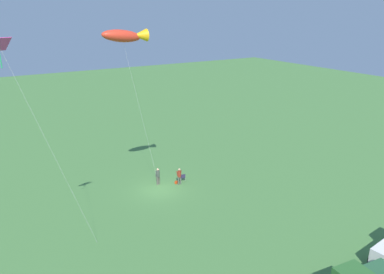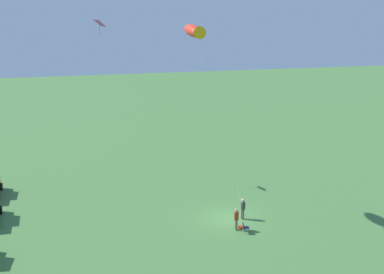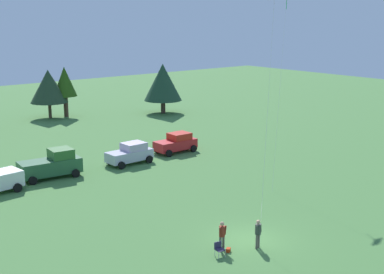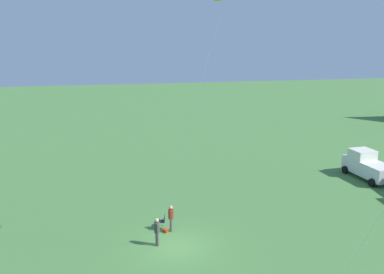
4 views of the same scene
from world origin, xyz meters
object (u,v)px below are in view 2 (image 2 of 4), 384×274
object	(u,v)px
person_kite_flyer	(243,207)
backpack_on_grass	(240,227)
folding_chair	(245,227)
kite_large_fish	(195,31)
kite_diamond_rainbow	(101,28)
person_spectator	(236,218)

from	to	relation	value
person_kite_flyer	backpack_on_grass	xyz separation A→B (m)	(-1.65, 0.71, -0.91)
folding_chair	backpack_on_grass	distance (m)	0.88
backpack_on_grass	kite_large_fish	world-z (taller)	kite_large_fish
person_kite_flyer	kite_diamond_rainbow	distance (m)	20.94
person_kite_flyer	backpack_on_grass	bearing A→B (deg)	-126.97
person_kite_flyer	backpack_on_grass	distance (m)	2.02
kite_large_fish	kite_diamond_rainbow	bearing A→B (deg)	36.14
kite_diamond_rainbow	folding_chair	bearing A→B (deg)	-149.30
folding_chair	kite_large_fish	world-z (taller)	kite_large_fish
person_spectator	kite_diamond_rainbow	xyz separation A→B (m)	(14.70, 8.64, 13.31)
folding_chair	kite_diamond_rainbow	size ratio (longest dim) A/B	0.05
person_kite_flyer	folding_chair	distance (m)	2.58
person_kite_flyer	person_spectator	size ratio (longest dim) A/B	1.00
person_kite_flyer	kite_diamond_rainbow	bearing A→B (deg)	113.40
person_kite_flyer	kite_diamond_rainbow	size ratio (longest dim) A/B	0.11
person_spectator	kite_large_fish	distance (m)	14.79
folding_chair	person_kite_flyer	bearing A→B (deg)	84.73
backpack_on_grass	person_spectator	bearing A→B (deg)	110.61
folding_chair	backpack_on_grass	size ratio (longest dim) A/B	2.56
folding_chair	kite_large_fish	size ratio (longest dim) A/B	0.05
folding_chair	person_spectator	xyz separation A→B (m)	(0.64, 0.47, 0.53)
person_spectator	backpack_on_grass	xyz separation A→B (m)	(0.15, -0.39, -0.91)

